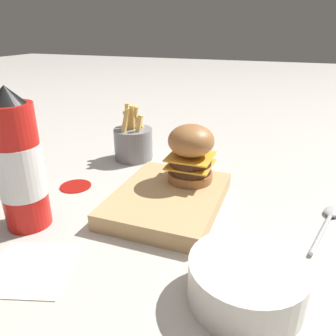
{
  "coord_description": "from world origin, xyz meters",
  "views": [
    {
      "loc": [
        -0.54,
        -0.18,
        0.32
      ],
      "look_at": [
        -0.02,
        0.02,
        0.08
      ],
      "focal_mm": 35.0,
      "sensor_mm": 36.0,
      "label": 1
    }
  ],
  "objects_px": {
    "serving_board": "(168,199)",
    "burger": "(191,153)",
    "fries_basket": "(133,142)",
    "ketchup_bottle": "(19,166)",
    "spoon": "(329,218)",
    "side_bowl": "(247,280)"
  },
  "relations": [
    {
      "from": "serving_board",
      "to": "burger",
      "type": "distance_m",
      "value": 0.1
    },
    {
      "from": "side_bowl",
      "to": "serving_board",
      "type": "bearing_deg",
      "value": 43.43
    },
    {
      "from": "fries_basket",
      "to": "side_bowl",
      "type": "xyz_separation_m",
      "value": [
        -0.39,
        -0.35,
        -0.02
      ]
    },
    {
      "from": "fries_basket",
      "to": "serving_board",
      "type": "bearing_deg",
      "value": -139.89
    },
    {
      "from": "spoon",
      "to": "burger",
      "type": "bearing_deg",
      "value": 102.77
    },
    {
      "from": "ketchup_bottle",
      "to": "spoon",
      "type": "xyz_separation_m",
      "value": [
        0.2,
        -0.5,
        -0.11
      ]
    },
    {
      "from": "serving_board",
      "to": "burger",
      "type": "xyz_separation_m",
      "value": [
        0.07,
        -0.02,
        0.08
      ]
    },
    {
      "from": "serving_board",
      "to": "spoon",
      "type": "distance_m",
      "value": 0.3
    },
    {
      "from": "burger",
      "to": "side_bowl",
      "type": "distance_m",
      "value": 0.3
    },
    {
      "from": "serving_board",
      "to": "fries_basket",
      "type": "relative_size",
      "value": 1.74
    },
    {
      "from": "ketchup_bottle",
      "to": "fries_basket",
      "type": "height_order",
      "value": "ketchup_bottle"
    },
    {
      "from": "serving_board",
      "to": "ketchup_bottle",
      "type": "distance_m",
      "value": 0.27
    },
    {
      "from": "burger",
      "to": "fries_basket",
      "type": "bearing_deg",
      "value": 54.66
    },
    {
      "from": "burger",
      "to": "ketchup_bottle",
      "type": "relative_size",
      "value": 0.48
    },
    {
      "from": "serving_board",
      "to": "ketchup_bottle",
      "type": "height_order",
      "value": "ketchup_bottle"
    },
    {
      "from": "burger",
      "to": "spoon",
      "type": "bearing_deg",
      "value": -92.82
    },
    {
      "from": "burger",
      "to": "fries_basket",
      "type": "distance_m",
      "value": 0.25
    },
    {
      "from": "ketchup_bottle",
      "to": "burger",
      "type": "bearing_deg",
      "value": -48.29
    },
    {
      "from": "burger",
      "to": "ketchup_bottle",
      "type": "xyz_separation_m",
      "value": [
        -0.21,
        0.23,
        0.02
      ]
    },
    {
      "from": "ketchup_bottle",
      "to": "side_bowl",
      "type": "height_order",
      "value": "ketchup_bottle"
    },
    {
      "from": "serving_board",
      "to": "side_bowl",
      "type": "relative_size",
      "value": 1.7
    },
    {
      "from": "spoon",
      "to": "fries_basket",
      "type": "bearing_deg",
      "value": 87.32
    }
  ]
}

